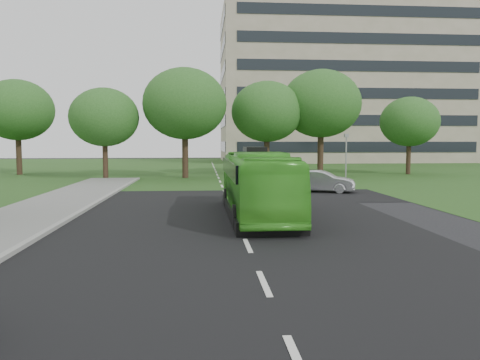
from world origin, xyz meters
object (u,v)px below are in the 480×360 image
(tree_park_d, at_px, (321,104))
(camera_pole, at_px, (346,151))
(tree_park_f, at_px, (17,110))
(bus, at_px, (257,184))
(tree_park_a, at_px, (104,117))
(tree_park_b, at_px, (185,104))
(office_building, at_px, (340,87))
(tree_park_c, at_px, (267,112))
(sedan, at_px, (321,181))
(tree_park_e, at_px, (409,122))

(tree_park_d, distance_m, camera_pole, 10.38)
(tree_park_f, distance_m, bus, 34.98)
(tree_park_a, distance_m, tree_park_f, 11.60)
(tree_park_b, bearing_deg, office_building, 54.96)
(tree_park_f, bearing_deg, tree_park_c, -7.51)
(office_building, bearing_deg, sedan, -107.83)
(tree_park_b, relative_size, tree_park_f, 1.06)
(tree_park_f, xyz_separation_m, bus, (20.76, -27.70, -4.99))
(tree_park_f, bearing_deg, tree_park_a, -32.55)
(tree_park_f, bearing_deg, sedan, -34.73)
(bus, bearing_deg, tree_park_b, 99.73)
(tree_park_a, bearing_deg, tree_park_b, 7.07)
(office_building, height_order, tree_park_c, office_building)
(tree_park_e, bearing_deg, tree_park_f, 176.46)
(sedan, bearing_deg, bus, 171.59)
(camera_pole, bearing_deg, tree_park_b, 135.67)
(tree_park_d, distance_m, tree_park_f, 30.17)
(tree_park_f, bearing_deg, camera_pole, -21.64)
(tree_park_a, relative_size, tree_park_b, 0.80)
(tree_park_b, xyz_separation_m, sedan, (9.42, -12.78, -6.02))
(tree_park_c, bearing_deg, sedan, -83.85)
(tree_park_a, relative_size, bus, 0.78)
(tree_park_b, height_order, tree_park_e, tree_park_b)
(sedan, xyz_separation_m, camera_pole, (3.61, 6.32, 1.83))
(tree_park_a, height_order, sedan, tree_park_a)
(tree_park_a, distance_m, bus, 24.48)
(tree_park_e, bearing_deg, camera_pole, -135.08)
(tree_park_b, height_order, bus, tree_park_b)
(office_building, bearing_deg, tree_park_d, -109.60)
(office_building, height_order, tree_park_b, office_building)
(tree_park_d, xyz_separation_m, bus, (-9.30, -25.24, -5.61))
(tree_park_d, relative_size, tree_park_e, 1.33)
(bus, relative_size, sedan, 2.38)
(tree_park_b, bearing_deg, tree_park_d, 12.22)
(tree_park_a, height_order, bus, tree_park_a)
(tree_park_c, distance_m, camera_pole, 10.68)
(tree_park_e, bearing_deg, bus, -126.06)
(office_building, xyz_separation_m, tree_park_f, (-41.72, -30.28, -6.06))
(tree_park_b, distance_m, tree_park_e, 22.67)
(tree_park_b, bearing_deg, tree_park_f, 162.28)
(office_building, bearing_deg, camera_pole, -105.86)
(tree_park_f, height_order, sedan, tree_park_f)
(tree_park_d, height_order, tree_park_e, tree_park_d)
(tree_park_d, relative_size, sedan, 2.39)
(tree_park_a, distance_m, tree_park_c, 15.12)
(tree_park_b, relative_size, bus, 0.96)
(tree_park_f, height_order, camera_pole, tree_park_f)
(tree_park_a, distance_m, sedan, 20.82)
(sedan, bearing_deg, camera_pole, -8.79)
(camera_pole, bearing_deg, tree_park_d, 70.22)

